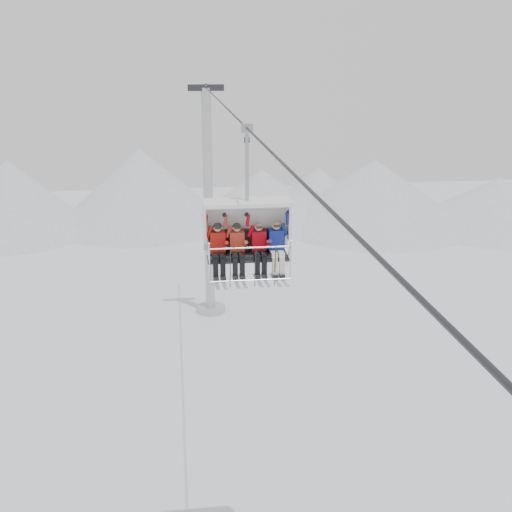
{
  "coord_description": "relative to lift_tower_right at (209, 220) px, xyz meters",
  "views": [
    {
      "loc": [
        -1.85,
        -14.53,
        15.12
      ],
      "look_at": [
        0.0,
        0.0,
        10.47
      ],
      "focal_mm": 45.0,
      "sensor_mm": 36.0,
      "label": 1
    }
  ],
  "objects": [
    {
      "name": "skier_center_left",
      "position": [
        -0.29,
        -20.34,
        4.41
      ],
      "size": [
        0.39,
        1.69,
        1.56
      ],
      "color": "red",
      "rests_on": "chairlift_carrier"
    },
    {
      "name": "skier_far_left",
      "position": [
        -0.8,
        -20.34,
        4.42
      ],
      "size": [
        0.4,
        1.69,
        1.59
      ],
      "color": "#B8170D",
      "rests_on": "chairlift_carrier"
    },
    {
      "name": "skier_far_right",
      "position": [
        0.77,
        -20.34,
        4.42
      ],
      "size": [
        0.4,
        1.69,
        1.59
      ],
      "color": "navy",
      "rests_on": "chairlift_carrier"
    },
    {
      "name": "chairlift_carrier",
      "position": [
        0.0,
        -20.04,
        4.88
      ],
      "size": [
        2.32,
        1.17,
        3.98
      ],
      "color": "black",
      "rests_on": "haul_cable"
    },
    {
      "name": "haul_cable",
      "position": [
        0.0,
        -22.0,
        7.52
      ],
      "size": [
        0.06,
        50.0,
        0.06
      ],
      "primitive_type": "cylinder",
      "rotation": [
        1.57,
        0.0,
        0.0
      ],
      "color": "#29292E",
      "rests_on": "lift_tower_left"
    },
    {
      "name": "lift_tower_right",
      "position": [
        0.0,
        0.0,
        0.0
      ],
      "size": [
        2.0,
        1.8,
        13.48
      ],
      "color": "#AFB2B7",
      "rests_on": "ground"
    },
    {
      "name": "skier_center_right",
      "position": [
        0.3,
        -20.35,
        4.41
      ],
      "size": [
        0.39,
        1.69,
        1.55
      ],
      "color": "#BB0612",
      "rests_on": "chairlift_carrier"
    },
    {
      "name": "ridgeline",
      "position": [
        -1.58,
        20.05,
        -2.94
      ],
      "size": [
        72.0,
        21.0,
        7.0
      ],
      "color": "silver",
      "rests_on": "ground"
    }
  ]
}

